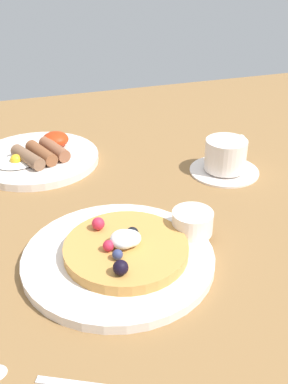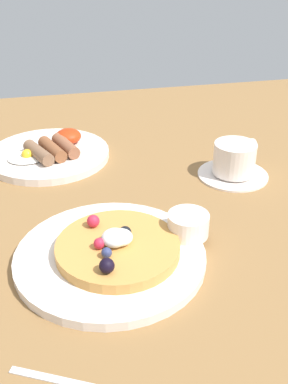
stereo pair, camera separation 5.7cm
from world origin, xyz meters
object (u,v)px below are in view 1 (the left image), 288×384
at_px(coffee_saucer, 224,170).
at_px(teaspoon, 24,376).
at_px(pancake_plate, 118,258).
at_px(syrup_ramekin, 192,222).
at_px(breakfast_plate, 37,159).
at_px(coffee_cup, 226,154).

xyz_separation_m(coffee_saucer, teaspoon, (-0.38, -0.33, -0.00)).
relative_size(pancake_plate, teaspoon, 1.82).
xyz_separation_m(pancake_plate, syrup_ramekin, (0.11, 0.02, 0.02)).
xyz_separation_m(pancake_plate, teaspoon, (-0.13, -0.14, -0.00)).
xyz_separation_m(syrup_ramekin, coffee_saucer, (0.14, 0.17, -0.03)).
bearing_deg(coffee_saucer, pancake_plate, -142.66).
distance_m(syrup_ramekin, breakfast_plate, 0.36).
height_order(breakfast_plate, coffee_saucer, breakfast_plate).
bearing_deg(syrup_ramekin, pancake_plate, -171.00).
bearing_deg(coffee_cup, teaspoon, -138.93).
distance_m(pancake_plate, breakfast_plate, 0.34).
distance_m(breakfast_plate, teaspoon, 0.48).
height_order(pancake_plate, breakfast_plate, same).
relative_size(breakfast_plate, coffee_cup, 2.41).
relative_size(coffee_cup, teaspoon, 0.69).
height_order(syrup_ramekin, teaspoon, syrup_ramekin).
bearing_deg(teaspoon, breakfast_plate, 81.75).
relative_size(pancake_plate, coffee_cup, 2.65).
height_order(pancake_plate, coffee_cup, coffee_cup).
height_order(coffee_saucer, teaspoon, same).
bearing_deg(coffee_saucer, syrup_ramekin, -128.60).
height_order(syrup_ramekin, coffee_cup, coffee_cup).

